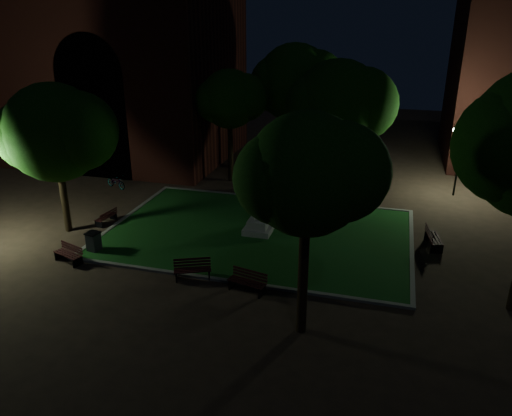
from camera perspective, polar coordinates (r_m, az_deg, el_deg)
The scene contains 21 objects.
ground at distance 24.01m, azimuth -1.00°, elevation -4.86°, with size 80.00×80.00×0.00m, color #3E2C20.
lawn at distance 25.73m, azimuth 0.27°, elevation -2.86°, with size 15.00×10.00×0.08m, color #174E17.
lawn_kerb at distance 25.72m, azimuth 0.27°, elevation -2.82°, with size 15.40×10.40×0.12m.
monument at distance 25.36m, azimuth 0.28°, elevation -0.98°, with size 1.40×1.40×3.20m.
building_main at distance 40.96m, azimuth -17.68°, elevation 16.04°, with size 20.00×12.00×15.00m.
tree_west at distance 26.27m, azimuth -21.88°, elevation 7.98°, with size 5.94×4.85×7.62m.
tree_north_wl at distance 32.45m, azimuth -2.91°, elevation 12.31°, with size 4.62×3.77×7.35m.
tree_north_er at distance 30.23m, azimuth 9.58°, elevation 11.51°, with size 6.55×5.35×8.21m.
tree_se at distance 15.88m, azimuth 6.17°, elevation 3.76°, with size 4.95×4.04×7.92m.
tree_nw at distance 35.36m, azimuth -12.54°, elevation 14.18°, with size 5.83×4.76×8.79m.
tree_far_north at distance 33.69m, azimuth 4.65°, elevation 14.07°, with size 6.24×5.09×8.85m.
lamppost_nw at distance 36.85m, azimuth -15.79°, elevation 8.87°, with size 1.18×0.28×4.36m.
lamppost_ne at distance 32.56m, azimuth 22.33°, elevation 6.30°, with size 1.18×0.28×4.23m.
bench_near_left at distance 21.64m, azimuth -7.27°, elevation -7.00°, with size 1.66×1.13×0.87m.
bench_near_right at distance 20.56m, azimuth -0.95°, elevation -8.44°, with size 1.68×0.90×0.88m.
bench_west_near at distance 24.35m, azimuth -20.57°, elevation -4.96°, with size 1.58×0.97×0.82m.
bench_left_side at distance 27.98m, azimuth -16.69°, elevation -1.05°, with size 0.65×1.42×0.75m.
bench_right_side at distance 25.67m, azimuth 19.53°, elevation -3.30°, with size 0.83×1.75×0.92m.
bench_far_side at distance 31.44m, azimuth 8.34°, elevation 2.37°, with size 1.83×1.16×0.95m.
trash_bin at distance 24.90m, azimuth -18.07°, elevation -3.70°, with size 0.68×0.68×1.00m.
bicycle at distance 33.41m, azimuth -15.71°, elevation 2.94°, with size 0.59×1.70×0.89m, color black.
Camera 1 is at (6.21, -20.56, 10.75)m, focal length 35.00 mm.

